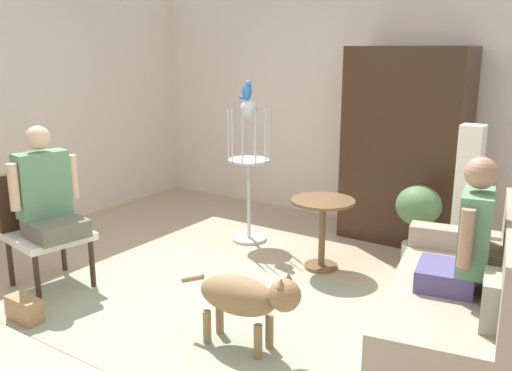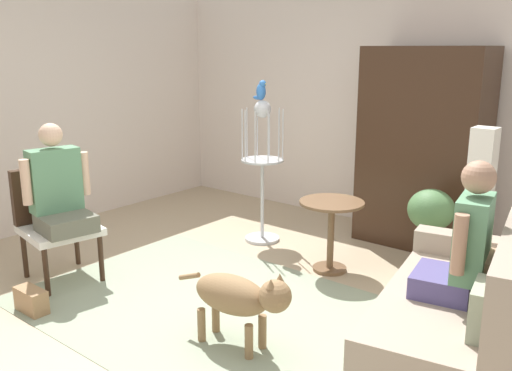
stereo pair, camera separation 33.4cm
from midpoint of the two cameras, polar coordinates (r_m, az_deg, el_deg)
name	(u,v)px [view 1 (the left image)]	position (r m, az deg, el deg)	size (l,w,h in m)	color
ground_plane	(230,318)	(4.21, -5.00, -13.54)	(7.22, 7.22, 0.00)	tan
back_wall	(383,108)	(6.20, 11.47, 7.87)	(6.62, 0.12, 2.62)	silver
left_wall	(8,112)	(6.34, -25.67, 6.91)	(0.12, 6.10, 2.62)	silver
area_rug	(214,310)	(4.32, -6.69, -12.77)	(2.99, 2.04, 0.01)	gray
couch	(466,307)	(3.81, 18.61, -11.86)	(1.11, 1.78, 0.95)	gray
armchair	(40,220)	(4.99, -23.24, -3.30)	(0.70, 0.67, 0.95)	#382316
person_on_couch	(467,238)	(3.62, 18.56, -5.20)	(0.47, 0.54, 0.86)	#4F467D
person_on_armchair	(47,194)	(4.78, -22.77, -0.81)	(0.53, 0.56, 0.88)	#606051
round_end_table	(322,221)	(4.93, 4.98, -3.69)	(0.57, 0.57, 0.65)	brown
dog	(246,297)	(3.67, -3.70, -11.50)	(0.90, 0.31, 0.58)	olive
bird_cage_stand	(249,166)	(5.56, -2.48, 1.97)	(0.43, 0.43, 1.45)	silver
parrot	(247,91)	(5.47, -2.72, 9.78)	(0.17, 0.10, 0.20)	blue
potted_plant	(418,215)	(5.11, 14.66, -3.01)	(0.40, 0.40, 0.76)	beige
column_lamp	(466,208)	(4.79, 19.08, -2.20)	(0.20, 0.20, 1.36)	#4C4742
armoire_cabinet	(405,146)	(5.71, 13.60, 3.94)	(1.18, 0.56, 1.97)	#382316
handbag	(24,309)	(4.51, -24.88, -11.61)	(0.29, 0.13, 0.19)	#99724C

